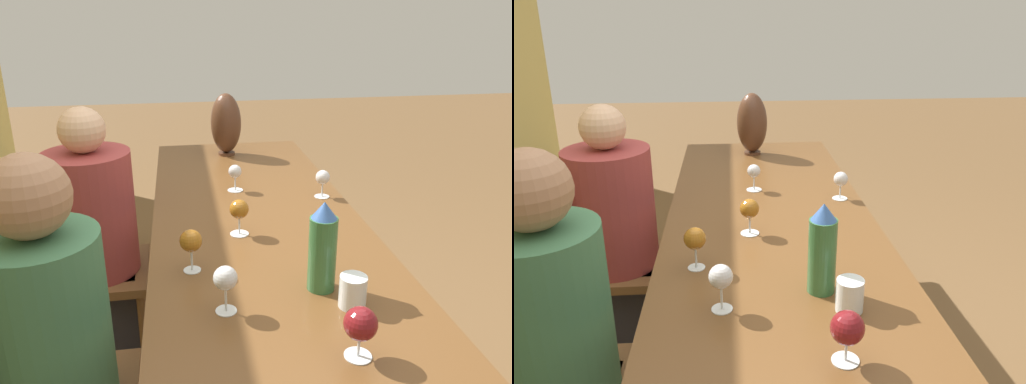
% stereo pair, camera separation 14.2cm
% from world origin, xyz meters
% --- Properties ---
extents(dining_table, '(2.76, 0.83, 0.76)m').
position_xyz_m(dining_table, '(0.00, 0.00, 0.69)').
color(dining_table, brown).
rests_on(dining_table, ground_plane).
extents(water_bottle, '(0.08, 0.08, 0.28)m').
position_xyz_m(water_bottle, '(-0.33, -0.11, 0.89)').
color(water_bottle, '#336638').
rests_on(water_bottle, dining_table).
extents(water_tumbler, '(0.08, 0.08, 0.10)m').
position_xyz_m(water_tumbler, '(-0.44, -0.17, 0.80)').
color(water_tumbler, silver).
rests_on(water_tumbler, dining_table).
extents(vase, '(0.17, 0.17, 0.35)m').
position_xyz_m(vase, '(1.14, 0.03, 0.94)').
color(vase, '#4C2D1E').
rests_on(vase, dining_table).
extents(wine_glass_0, '(0.07, 0.07, 0.14)m').
position_xyz_m(wine_glass_0, '(-0.41, 0.19, 0.86)').
color(wine_glass_0, silver).
rests_on(wine_glass_0, dining_table).
extents(wine_glass_1, '(0.07, 0.07, 0.12)m').
position_xyz_m(wine_glass_1, '(0.41, -0.32, 0.84)').
color(wine_glass_1, silver).
rests_on(wine_glass_1, dining_table).
extents(wine_glass_2, '(0.08, 0.08, 0.14)m').
position_xyz_m(wine_glass_2, '(-0.65, -0.11, 0.85)').
color(wine_glass_2, silver).
rests_on(wine_glass_2, dining_table).
extents(wine_glass_3, '(0.07, 0.07, 0.12)m').
position_xyz_m(wine_glass_3, '(0.55, 0.05, 0.84)').
color(wine_glass_3, silver).
rests_on(wine_glass_3, dining_table).
extents(wine_glass_4, '(0.07, 0.07, 0.14)m').
position_xyz_m(wine_glass_4, '(0.08, 0.09, 0.85)').
color(wine_glass_4, silver).
rests_on(wine_glass_4, dining_table).
extents(wine_glass_6, '(0.07, 0.07, 0.14)m').
position_xyz_m(wine_glass_6, '(-0.17, 0.27, 0.86)').
color(wine_glass_6, silver).
rests_on(wine_glass_6, dining_table).
extents(chair_far, '(0.44, 0.44, 0.92)m').
position_xyz_m(chair_far, '(0.48, 0.76, 0.49)').
color(chair_far, brown).
rests_on(chair_far, ground_plane).
extents(person_near, '(0.34, 0.34, 1.22)m').
position_xyz_m(person_near, '(-0.34, 0.67, 0.65)').
color(person_near, '#2D2D38').
rests_on(person_near, ground_plane).
extents(person_far, '(0.37, 0.37, 1.18)m').
position_xyz_m(person_far, '(0.48, 0.67, 0.62)').
color(person_far, '#2D2D38').
rests_on(person_far, ground_plane).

